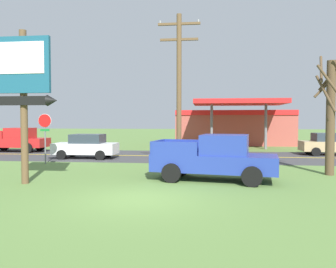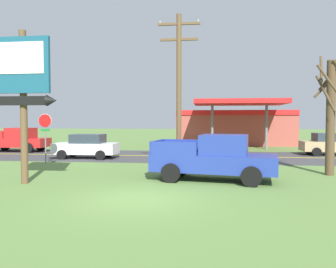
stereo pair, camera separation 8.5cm
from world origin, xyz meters
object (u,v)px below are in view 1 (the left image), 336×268
(bare_tree, at_px, (331,111))
(car_white_mid_lane, at_px, (86,146))
(gas_station, at_px, (233,126))
(car_tan_near_lane, at_px, (330,144))
(utility_pole, at_px, (179,86))
(motel_sign, at_px, (23,82))
(stop_sign, at_px, (45,130))
(pickup_blue_parked_on_lawn, at_px, (215,158))
(pickup_red_on_road, at_px, (16,140))

(bare_tree, relative_size, car_white_mid_lane, 1.36)
(gas_station, distance_m, car_tan_near_lane, 12.33)
(utility_pole, distance_m, car_white_mid_lane, 8.62)
(motel_sign, relative_size, car_tan_near_lane, 1.47)
(stop_sign, bearing_deg, car_white_mid_lane, 64.70)
(utility_pole, distance_m, pickup_blue_parked_on_lawn, 4.91)
(utility_pole, relative_size, car_tan_near_lane, 1.92)
(stop_sign, height_order, pickup_red_on_road, stop_sign)
(motel_sign, distance_m, car_tan_near_lane, 21.11)
(bare_tree, height_order, gas_station, bare_tree)
(stop_sign, bearing_deg, utility_pole, -9.13)
(pickup_blue_parked_on_lawn, xyz_separation_m, car_white_mid_lane, (-8.44, 7.31, -0.13))
(utility_pole, relative_size, gas_station, 0.67)
(gas_station, distance_m, car_white_mid_lane, 18.28)
(pickup_red_on_road, height_order, car_tan_near_lane, pickup_red_on_road)
(pickup_red_on_road, bearing_deg, pickup_blue_parked_on_lawn, -35.49)
(bare_tree, height_order, car_tan_near_lane, bare_tree)
(bare_tree, bearing_deg, stop_sign, 171.32)
(bare_tree, bearing_deg, gas_station, 98.23)
(gas_station, distance_m, pickup_blue_parked_on_lawn, 22.09)
(stop_sign, relative_size, bare_tree, 0.52)
(pickup_blue_parked_on_lawn, relative_size, car_tan_near_lane, 1.30)
(bare_tree, height_order, pickup_red_on_road, bare_tree)
(stop_sign, distance_m, gas_station, 21.47)
(stop_sign, height_order, pickup_blue_parked_on_lawn, stop_sign)
(motel_sign, relative_size, pickup_blue_parked_on_lawn, 1.13)
(stop_sign, relative_size, car_tan_near_lane, 0.70)
(pickup_blue_parked_on_lawn, relative_size, car_white_mid_lane, 1.30)
(bare_tree, distance_m, car_white_mid_lane, 14.93)
(motel_sign, xyz_separation_m, pickup_red_on_road, (-8.24, 13.04, -3.15))
(gas_station, height_order, pickup_blue_parked_on_lawn, gas_station)
(car_white_mid_lane, bearing_deg, pickup_blue_parked_on_lawn, -40.92)
(stop_sign, bearing_deg, car_tan_near_lane, 20.65)
(gas_station, bearing_deg, car_tan_near_lane, -59.87)
(pickup_red_on_road, height_order, car_white_mid_lane, pickup_red_on_road)
(pickup_red_on_road, bearing_deg, car_tan_near_lane, 0.00)
(gas_station, bearing_deg, stop_sign, -125.01)
(car_tan_near_lane, bearing_deg, bare_tree, -109.48)
(pickup_red_on_road, xyz_separation_m, car_tan_near_lane, (24.51, 0.00, -0.13))
(utility_pole, bearing_deg, car_white_mid_lane, 147.28)
(motel_sign, bearing_deg, pickup_red_on_road, 122.28)
(motel_sign, xyz_separation_m, utility_pole, (5.82, 4.79, 0.24))
(motel_sign, bearing_deg, pickup_blue_parked_on_lawn, 12.77)
(car_white_mid_lane, bearing_deg, stop_sign, -115.30)
(utility_pole, bearing_deg, pickup_red_on_road, 149.57)
(utility_pole, height_order, bare_tree, utility_pole)
(bare_tree, xyz_separation_m, gas_station, (-2.88, 19.90, -1.04))
(stop_sign, xyz_separation_m, gas_station, (12.32, 17.58, -0.08))
(car_white_mid_lane, bearing_deg, motel_sign, -84.90)
(utility_pole, height_order, pickup_red_on_road, utility_pole)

